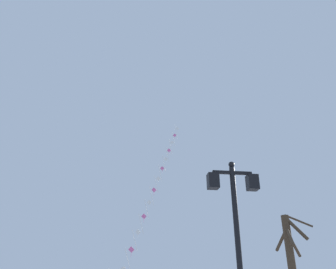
# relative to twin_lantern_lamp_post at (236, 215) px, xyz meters

# --- Properties ---
(twin_lantern_lamp_post) EXTENTS (1.34, 0.28, 4.61)m
(twin_lantern_lamp_post) POSITION_rel_twin_lantern_lamp_post_xyz_m (0.00, 0.00, 0.00)
(twin_lantern_lamp_post) COLOR black
(twin_lantern_lamp_post) RESTS_ON ground_plane
(kite_train) EXTENTS (6.07, 12.65, 17.49)m
(kite_train) POSITION_rel_twin_lantern_lamp_post_xyz_m (-0.37, 18.30, 6.00)
(kite_train) COLOR brown
(kite_train) RESTS_ON ground_plane
(bare_tree) EXTENTS (1.44, 2.37, 4.09)m
(bare_tree) POSITION_rel_twin_lantern_lamp_post_xyz_m (3.29, 4.02, -0.94)
(bare_tree) COLOR #423323
(bare_tree) RESTS_ON ground_plane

